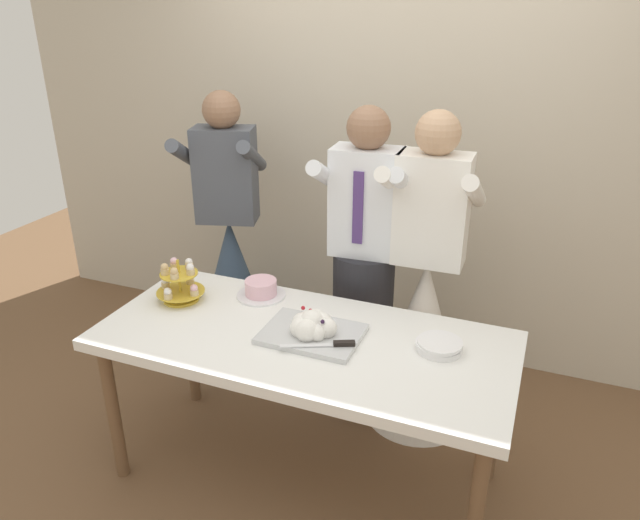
# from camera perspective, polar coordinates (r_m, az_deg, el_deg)

# --- Properties ---
(ground_plane) EXTENTS (8.00, 8.00, 0.00)m
(ground_plane) POSITION_cam_1_polar(r_m,az_deg,el_deg) (3.06, -1.45, -19.80)
(ground_plane) COLOR brown
(rear_wall) EXTENTS (5.20, 0.10, 2.90)m
(rear_wall) POSITION_cam_1_polar(r_m,az_deg,el_deg) (3.60, 7.34, 13.04)
(rear_wall) COLOR beige
(rear_wall) RESTS_ON ground_plane
(dessert_table) EXTENTS (1.80, 0.80, 0.78)m
(dessert_table) POSITION_cam_1_polar(r_m,az_deg,el_deg) (2.63, -1.60, -8.66)
(dessert_table) COLOR white
(dessert_table) RESTS_ON ground_plane
(cupcake_stand) EXTENTS (0.23, 0.23, 0.21)m
(cupcake_stand) POSITION_cam_1_polar(r_m,az_deg,el_deg) (2.92, -13.27, -2.19)
(cupcake_stand) COLOR gold
(cupcake_stand) RESTS_ON dessert_table
(main_cake_tray) EXTENTS (0.42, 0.33, 0.13)m
(main_cake_tray) POSITION_cam_1_polar(r_m,az_deg,el_deg) (2.56, -0.76, -6.50)
(main_cake_tray) COLOR silver
(main_cake_tray) RESTS_ON dessert_table
(plate_stack) EXTENTS (0.19, 0.19, 0.04)m
(plate_stack) POSITION_cam_1_polar(r_m,az_deg,el_deg) (2.53, 11.34, -8.03)
(plate_stack) COLOR white
(plate_stack) RESTS_ON dessert_table
(round_cake) EXTENTS (0.24, 0.24, 0.08)m
(round_cake) POSITION_cam_1_polar(r_m,az_deg,el_deg) (2.92, -5.67, -2.79)
(round_cake) COLOR white
(round_cake) RESTS_ON dessert_table
(person_groom) EXTENTS (0.49, 0.51, 1.66)m
(person_groom) POSITION_cam_1_polar(r_m,az_deg,el_deg) (3.12, 4.18, -2.21)
(person_groom) COLOR #232328
(person_groom) RESTS_ON ground_plane
(person_bride) EXTENTS (0.56, 0.56, 1.66)m
(person_bride) POSITION_cam_1_polar(r_m,az_deg,el_deg) (3.13, 9.83, -5.81)
(person_bride) COLOR white
(person_bride) RESTS_ON ground_plane
(person_guest) EXTENTS (0.60, 0.60, 1.66)m
(person_guest) POSITION_cam_1_polar(r_m,az_deg,el_deg) (3.66, -8.43, -1.15)
(person_guest) COLOR #334760
(person_guest) RESTS_ON ground_plane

